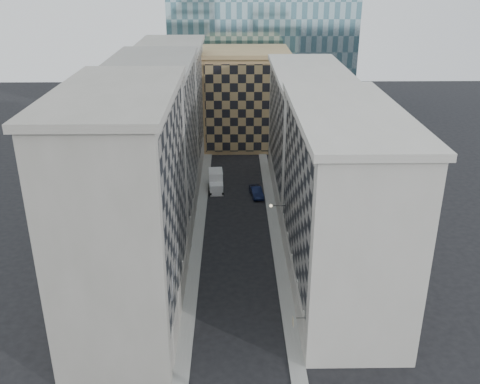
{
  "coord_description": "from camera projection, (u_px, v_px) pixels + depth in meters",
  "views": [
    {
      "loc": [
        -0.53,
        -36.18,
        33.92
      ],
      "look_at": [
        0.18,
        12.03,
        13.23
      ],
      "focal_mm": 40.0,
      "sensor_mm": 36.0,
      "label": 1
    }
  ],
  "objects": [
    {
      "name": "bracket_lamp",
      "position": [
        272.0,
        206.0,
        66.29
      ],
      "size": [
        1.98,
        0.36,
        0.36
      ],
      "color": "black",
      "rests_on": "ground"
    },
    {
      "name": "box_truck",
      "position": [
        216.0,
        182.0,
        86.55
      ],
      "size": [
        2.55,
        5.56,
        2.98
      ],
      "rotation": [
        0.0,
        0.0,
        0.06
      ],
      "color": "white",
      "rests_on": "ground"
    },
    {
      "name": "bldg_left_c",
      "position": [
        173.0,
        108.0,
        92.74
      ],
      "size": [
        10.8,
        22.8,
        21.7
      ],
      "color": "gray",
      "rests_on": "ground"
    },
    {
      "name": "bldg_right_a",
      "position": [
        341.0,
        206.0,
        56.48
      ],
      "size": [
        10.8,
        26.8,
        20.7
      ],
      "color": "beige",
      "rests_on": "ground"
    },
    {
      "name": "tan_block",
      "position": [
        245.0,
        98.0,
        105.32
      ],
      "size": [
        16.8,
        14.8,
        18.8
      ],
      "color": "tan",
      "rests_on": "ground"
    },
    {
      "name": "flagpoles_left",
      "position": [
        175.0,
        271.0,
        48.9
      ],
      "size": [
        0.1,
        6.33,
        2.33
      ],
      "color": "gray",
      "rests_on": "ground"
    },
    {
      "name": "shop_sign",
      "position": [
        294.0,
        321.0,
        48.73
      ],
      "size": [
        1.14,
        0.71,
        0.79
      ],
      "rotation": [
        0.0,
        0.0,
        -0.0
      ],
      "color": "black",
      "rests_on": "ground"
    },
    {
      "name": "bldg_left_a",
      "position": [
        127.0,
        210.0,
        51.92
      ],
      "size": [
        10.8,
        22.8,
        23.7
      ],
      "color": "gray",
      "rests_on": "ground"
    },
    {
      "name": "sidewalk_west",
      "position": [
        199.0,
        228.0,
        74.09
      ],
      "size": [
        1.5,
        100.0,
        0.15
      ],
      "primitive_type": "cube",
      "color": "gray",
      "rests_on": "ground"
    },
    {
      "name": "bldg_right_b",
      "position": [
        307.0,
        135.0,
        81.48
      ],
      "size": [
        10.8,
        28.8,
        19.7
      ],
      "color": "beige",
      "rests_on": "ground"
    },
    {
      "name": "dark_car",
      "position": [
        256.0,
        192.0,
        84.08
      ],
      "size": [
        2.27,
        4.88,
        1.55
      ],
      "primitive_type": "imported",
      "rotation": [
        0.0,
        0.0,
        0.14
      ],
      "color": "#0D1533",
      "rests_on": "ground"
    },
    {
      "name": "bldg_left_b",
      "position": [
        156.0,
        144.0,
        72.33
      ],
      "size": [
        10.8,
        22.8,
        22.7
      ],
      "color": "gray",
      "rests_on": "ground"
    },
    {
      "name": "sidewalk_east",
      "position": [
        275.0,
        228.0,
        74.23
      ],
      "size": [
        1.5,
        100.0,
        0.15
      ],
      "primitive_type": "cube",
      "color": "gray",
      "rests_on": "ground"
    }
  ]
}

